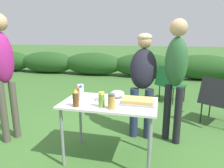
% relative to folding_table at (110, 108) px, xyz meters
% --- Properties ---
extents(ground_plane, '(60.00, 60.00, 0.00)m').
position_rel_folding_table_xyz_m(ground_plane, '(0.00, 0.00, -0.66)').
color(ground_plane, '#3D6B2D').
extents(shrub_hedge, '(14.40, 0.90, 0.87)m').
position_rel_folding_table_xyz_m(shrub_hedge, '(0.00, 5.27, -0.23)').
color(shrub_hedge, '#234C1E').
rests_on(shrub_hedge, ground).
extents(folding_table, '(1.10, 0.64, 0.74)m').
position_rel_folding_table_xyz_m(folding_table, '(0.00, 0.00, 0.00)').
color(folding_table, silver).
rests_on(folding_table, ground).
extents(food_tray, '(0.39, 0.26, 0.06)m').
position_rel_folding_table_xyz_m(food_tray, '(0.33, 0.02, 0.10)').
color(food_tray, '#9E9EA3').
rests_on(food_tray, folding_table).
extents(plate_stack, '(0.21, 0.21, 0.04)m').
position_rel_folding_table_xyz_m(plate_stack, '(-0.09, 0.07, 0.10)').
color(plate_stack, white).
rests_on(plate_stack, folding_table).
extents(mixing_bowl, '(0.18, 0.18, 0.09)m').
position_rel_folding_table_xyz_m(mixing_bowl, '(0.05, 0.20, 0.12)').
color(mixing_bowl, silver).
rests_on(mixing_bowl, folding_table).
extents(paper_cup_stack, '(0.08, 0.08, 0.15)m').
position_rel_folding_table_xyz_m(paper_cup_stack, '(-0.42, 0.15, 0.15)').
color(paper_cup_stack, white).
rests_on(paper_cup_stack, folding_table).
extents(beer_bottle, '(0.07, 0.07, 0.20)m').
position_rel_folding_table_xyz_m(beer_bottle, '(-0.32, -0.23, 0.17)').
color(beer_bottle, brown).
rests_on(beer_bottle, folding_table).
extents(mustard_bottle, '(0.06, 0.06, 0.15)m').
position_rel_folding_table_xyz_m(mustard_bottle, '(-0.41, 0.02, 0.15)').
color(mustard_bottle, yellow).
rests_on(mustard_bottle, folding_table).
extents(spice_jar, '(0.08, 0.08, 0.16)m').
position_rel_folding_table_xyz_m(spice_jar, '(0.08, -0.21, 0.16)').
color(spice_jar, '#B2893D').
rests_on(spice_jar, folding_table).
extents(mayo_bottle, '(0.06, 0.06, 0.20)m').
position_rel_folding_table_xyz_m(mayo_bottle, '(-0.35, -0.00, 0.17)').
color(mayo_bottle, silver).
rests_on(mayo_bottle, folding_table).
extents(relish_jar, '(0.07, 0.07, 0.17)m').
position_rel_folding_table_xyz_m(relish_jar, '(-0.04, -0.19, 0.16)').
color(relish_jar, olive).
rests_on(relish_jar, folding_table).
extents(standing_person_with_beanie, '(0.39, 0.49, 1.53)m').
position_rel_folding_table_xyz_m(standing_person_with_beanie, '(0.32, 0.75, 0.28)').
color(standing_person_with_beanie, '#232D4C').
rests_on(standing_person_with_beanie, ground).
extents(standing_person_in_red_jacket, '(0.39, 0.37, 1.71)m').
position_rel_folding_table_xyz_m(standing_person_in_red_jacket, '(0.76, 0.63, 0.39)').
color(standing_person_in_red_jacket, black).
rests_on(standing_person_in_red_jacket, ground).
extents(standing_person_in_dark_puffer, '(0.30, 0.36, 1.78)m').
position_rel_folding_table_xyz_m(standing_person_in_dark_puffer, '(-1.52, 0.12, 0.45)').
color(standing_person_in_dark_puffer, '#4C473D').
rests_on(standing_person_in_dark_puffer, ground).
extents(camp_chair_green_behind_table, '(0.74, 0.75, 0.83)m').
position_rel_folding_table_xyz_m(camp_chair_green_behind_table, '(0.79, 2.48, -0.20)').
color(camp_chair_green_behind_table, '#19602D').
rests_on(camp_chair_green_behind_table, ground).
extents(camp_chair_near_hedge, '(0.70, 0.74, 0.83)m').
position_rel_folding_table_xyz_m(camp_chair_near_hedge, '(1.52, 1.37, -0.20)').
color(camp_chair_near_hedge, '#232328').
rests_on(camp_chair_near_hedge, ground).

